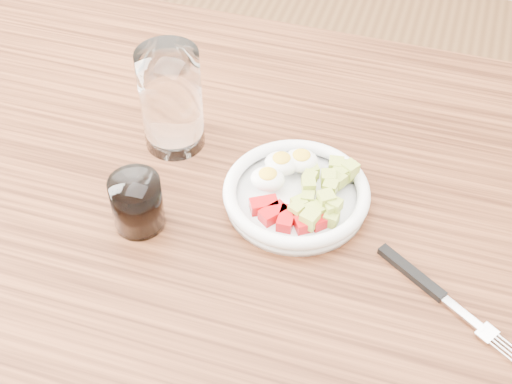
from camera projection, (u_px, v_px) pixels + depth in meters
dining_table at (261, 261)px, 1.03m from camera, size 1.50×0.90×0.77m
bowl at (297, 191)px, 0.96m from camera, size 0.20×0.20×0.05m
fork at (429, 287)px, 0.86m from camera, size 0.19×0.13×0.01m
water_glass at (171, 100)px, 1.00m from camera, size 0.09×0.09×0.16m
coffee_glass at (137, 203)px, 0.92m from camera, size 0.07×0.07×0.08m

